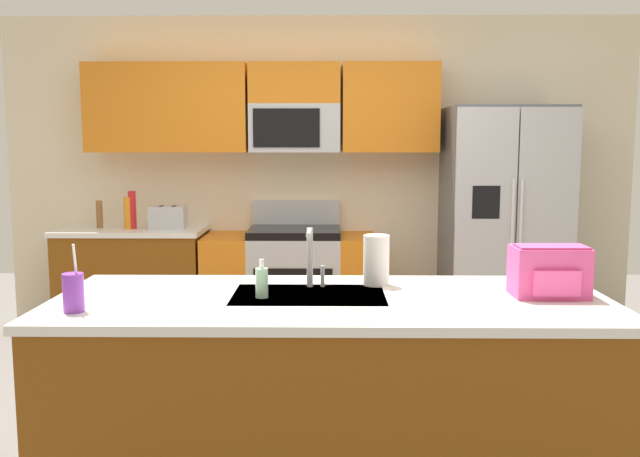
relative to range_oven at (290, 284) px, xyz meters
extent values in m
plane|color=#66605B|center=(0.23, -1.80, -0.44)|extent=(9.00, 9.00, 0.00)
cube|color=beige|center=(0.23, 0.35, 0.86)|extent=(5.20, 0.10, 2.60)
cube|color=orange|center=(-1.27, 0.14, 1.41)|extent=(0.70, 0.32, 0.70)
cube|color=orange|center=(-0.63, 0.14, 1.41)|extent=(0.58, 0.32, 0.70)
cube|color=orange|center=(0.80, 0.14, 1.41)|extent=(0.76, 0.32, 0.70)
cube|color=#B7BABF|center=(0.04, 0.14, 1.25)|extent=(0.72, 0.32, 0.38)
cube|color=black|center=(-0.02, -0.03, 1.25)|extent=(0.52, 0.01, 0.30)
cube|color=orange|center=(0.04, 0.14, 1.60)|extent=(0.72, 0.32, 0.32)
cube|color=brown|center=(-1.26, 0.00, -0.01)|extent=(1.12, 0.60, 0.86)
cube|color=silver|center=(-1.26, 0.00, 0.44)|extent=(1.15, 0.63, 0.04)
cube|color=#B7BABF|center=(0.04, 0.00, -0.02)|extent=(0.72, 0.60, 0.84)
cube|color=black|center=(0.04, -0.31, 0.01)|extent=(0.60, 0.01, 0.36)
cube|color=black|center=(0.04, 0.00, 0.43)|extent=(0.72, 0.60, 0.06)
cube|color=#B7BABF|center=(0.04, 0.27, 0.56)|extent=(0.72, 0.06, 0.20)
cube|color=orange|center=(-0.50, 0.00, -0.02)|extent=(0.36, 0.60, 0.84)
cube|color=orange|center=(0.54, 0.00, -0.02)|extent=(0.28, 0.60, 0.84)
cube|color=#4C4F54|center=(1.67, -0.05, 0.48)|extent=(0.90, 0.70, 1.85)
cube|color=#B7BABF|center=(1.45, -0.42, 0.48)|extent=(0.44, 0.04, 1.81)
cube|color=#B7BABF|center=(1.90, -0.42, 0.48)|extent=(0.44, 0.04, 1.81)
cylinder|color=silver|center=(1.64, -0.45, 0.57)|extent=(0.02, 0.02, 0.60)
cylinder|color=silver|center=(1.70, -0.45, 0.57)|extent=(0.02, 0.02, 0.60)
cube|color=black|center=(1.45, -0.44, 0.70)|extent=(0.20, 0.00, 0.24)
cube|color=brown|center=(0.32, -2.42, -0.01)|extent=(2.40, 0.94, 0.86)
cube|color=silver|center=(0.32, -2.42, 0.44)|extent=(2.44, 0.98, 0.04)
cube|color=#B7BABF|center=(0.22, -2.37, 0.44)|extent=(0.68, 0.44, 0.03)
cube|color=#B7BABF|center=(-0.96, -0.05, 0.55)|extent=(0.28, 0.16, 0.18)
cube|color=black|center=(-1.01, -0.05, 0.63)|extent=(0.03, 0.11, 0.01)
cube|color=black|center=(-0.91, -0.05, 0.63)|extent=(0.03, 0.11, 0.01)
cylinder|color=brown|center=(-1.52, 0.00, 0.57)|extent=(0.05, 0.05, 0.22)
cylinder|color=red|center=(-1.24, -0.05, 0.61)|extent=(0.06, 0.06, 0.30)
cylinder|color=orange|center=(-1.27, -0.06, 0.58)|extent=(0.07, 0.07, 0.25)
cylinder|color=#B7BABF|center=(0.22, -2.20, 0.60)|extent=(0.03, 0.03, 0.28)
cylinder|color=#B7BABF|center=(0.22, -2.30, 0.73)|extent=(0.02, 0.20, 0.02)
cylinder|color=#B7BABF|center=(0.28, -2.20, 0.51)|extent=(0.02, 0.02, 0.10)
cylinder|color=purple|center=(-0.72, -2.69, 0.54)|extent=(0.08, 0.08, 0.16)
cylinder|color=white|center=(-0.70, -2.69, 0.66)|extent=(0.01, 0.03, 0.14)
cylinder|color=#A5D8B2|center=(0.01, -2.43, 0.52)|extent=(0.06, 0.06, 0.13)
cylinder|color=white|center=(0.01, -2.43, 0.61)|extent=(0.02, 0.02, 0.04)
cylinder|color=white|center=(0.53, -2.16, 0.58)|extent=(0.12, 0.12, 0.24)
cube|color=#EA4C93|center=(1.28, -2.39, 0.57)|extent=(0.32, 0.20, 0.22)
cube|color=#C7417D|center=(1.28, -2.41, 0.67)|extent=(0.30, 0.14, 0.03)
cube|color=#FF54A2|center=(1.28, -2.49, 0.54)|extent=(0.20, 0.03, 0.11)
camera|label=1|loc=(0.30, -5.33, 1.13)|focal=37.89mm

